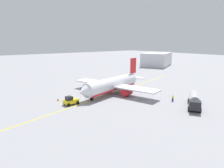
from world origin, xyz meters
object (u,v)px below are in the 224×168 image
fuel_tanker (194,100)px  pushback_tug (71,101)px  safety_cone_nose (65,97)px  safety_cone_wingtip (58,100)px  refueling_worker (173,98)px  airplane (113,84)px

fuel_tanker → pushback_tug: (22.51, -20.24, -0.72)m
safety_cone_nose → safety_cone_wingtip: size_ratio=0.89×
safety_cone_nose → pushback_tug: bearing=76.6°
fuel_tanker → refueling_worker: (-0.05, -6.10, -0.90)m
safety_cone_nose → fuel_tanker: bearing=128.7°
refueling_worker → safety_cone_wingtip: (23.68, -19.30, -0.49)m
safety_cone_wingtip → safety_cone_nose: bearing=-160.8°
fuel_tanker → refueling_worker: size_ratio=5.91×
airplane → safety_cone_wingtip: bearing=-10.5°
fuel_tanker → safety_cone_wingtip: (23.63, -25.41, -1.39)m
airplane → pushback_tug: (15.25, 2.12, -1.79)m
refueling_worker → safety_cone_nose: (21.12, -20.20, -0.53)m
airplane → refueling_worker: 17.94m
refueling_worker → fuel_tanker: bearing=89.5°
fuel_tanker → safety_cone_wingtip: fuel_tanker is taller
airplane → safety_cone_nose: 14.57m
pushback_tug → safety_cone_nose: size_ratio=6.35×
safety_cone_nose → safety_cone_wingtip: safety_cone_wingtip is taller
airplane → refueling_worker: size_ratio=16.97×
airplane → safety_cone_wingtip: size_ratio=43.70×
pushback_tug → safety_cone_nose: bearing=-103.4°
pushback_tug → safety_cone_nose: pushback_tug is taller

